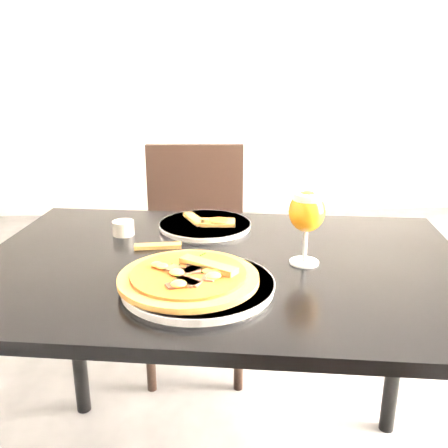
{
  "coord_description": "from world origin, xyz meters",
  "views": [
    {
      "loc": [
        -0.37,
        -0.98,
        1.22
      ],
      "look_at": [
        -0.29,
        0.19,
        0.83
      ],
      "focal_mm": 40.0,
      "sensor_mm": 36.0,
      "label": 1
    }
  ],
  "objects": [
    {
      "name": "chair_far",
      "position": [
        -0.36,
        0.89,
        0.49
      ],
      "size": [
        0.43,
        0.43,
        0.89
      ],
      "rotation": [
        0.0,
        0.0,
        -0.05
      ],
      "color": "black",
      "rests_on": "ground"
    },
    {
      "name": "plate_second",
      "position": [
        -0.34,
        0.4,
        0.76
      ],
      "size": [
        0.34,
        0.34,
        0.01
      ],
      "primitive_type": "cylinder",
      "rotation": [
        0.0,
        0.0,
        -0.36
      ],
      "color": "white",
      "rests_on": "dining_table"
    },
    {
      "name": "pizza",
      "position": [
        -0.38,
        -0.0,
        0.78
      ],
      "size": [
        0.3,
        0.3,
        0.03
      ],
      "rotation": [
        0.0,
        0.0,
        -0.99
      ],
      "color": "#9D6726",
      "rests_on": "plate_main"
    },
    {
      "name": "loose_crust",
      "position": [
        -0.46,
        0.24,
        0.75
      ],
      "size": [
        0.12,
        0.03,
        0.01
      ],
      "primitive_type": "cube",
      "rotation": [
        0.0,
        0.0,
        0.04
      ],
      "color": "#9D6726",
      "rests_on": "dining_table"
    },
    {
      "name": "dining_table",
      "position": [
        -0.3,
        0.15,
        0.66
      ],
      "size": [
        1.31,
        0.98,
        0.75
      ],
      "rotation": [
        0.0,
        0.0,
        -0.16
      ],
      "color": "black",
      "rests_on": "ground"
    },
    {
      "name": "plate_main",
      "position": [
        -0.36,
        -0.01,
        0.76
      ],
      "size": [
        0.45,
        0.45,
        0.02
      ],
      "primitive_type": "cylinder",
      "rotation": [
        0.0,
        0.0,
        -0.56
      ],
      "color": "white",
      "rests_on": "dining_table"
    },
    {
      "name": "crust_scraps",
      "position": [
        -0.32,
        0.4,
        0.77
      ],
      "size": [
        0.15,
        0.13,
        0.01
      ],
      "rotation": [
        0.0,
        0.0,
        -0.78
      ],
      "color": "#9D6726",
      "rests_on": "plate_second"
    },
    {
      "name": "beer_glass",
      "position": [
        -0.1,
        0.12,
        0.88
      ],
      "size": [
        0.09,
        0.09,
        0.18
      ],
      "color": "silver",
      "rests_on": "dining_table"
    },
    {
      "name": "sauce_cup",
      "position": [
        -0.57,
        0.35,
        0.77
      ],
      "size": [
        0.06,
        0.06,
        0.04
      ],
      "color": "beige",
      "rests_on": "dining_table"
    }
  ]
}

